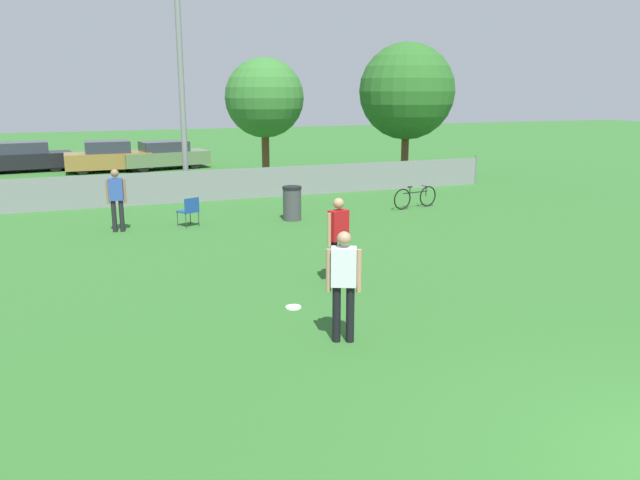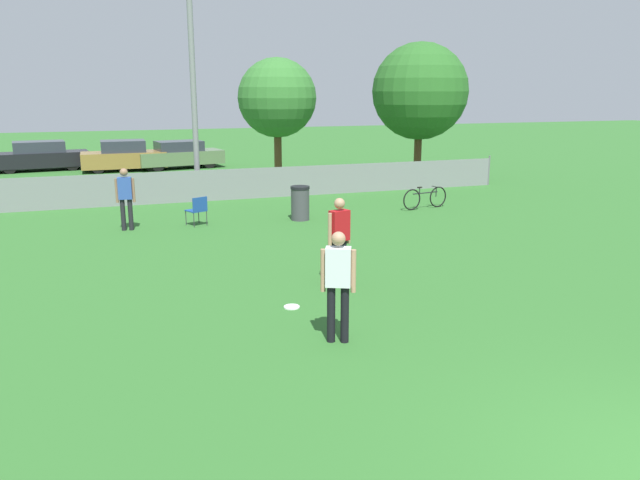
% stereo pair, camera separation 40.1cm
% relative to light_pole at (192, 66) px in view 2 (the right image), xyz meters
% --- Properties ---
extents(fence_backline, '(19.37, 0.07, 1.21)m').
position_rel_light_pole_xyz_m(fence_backline, '(2.14, -0.83, -4.09)').
color(fence_backline, gray).
rests_on(fence_backline, ground_plane).
extents(light_pole, '(0.90, 0.36, 7.79)m').
position_rel_light_pole_xyz_m(light_pole, '(0.00, 0.00, 0.00)').
color(light_pole, gray).
rests_on(light_pole, ground_plane).
extents(tree_near_pole, '(3.27, 3.27, 5.15)m').
position_rel_light_pole_xyz_m(tree_near_pole, '(3.85, 2.90, -1.14)').
color(tree_near_pole, brown).
rests_on(tree_near_pole, ground_plane).
extents(tree_far_right, '(4.02, 4.02, 5.78)m').
position_rel_light_pole_xyz_m(tree_far_right, '(9.58, 1.21, -0.88)').
color(tree_far_right, brown).
rests_on(tree_far_right, ground_plane).
extents(player_thrower_red, '(0.53, 0.32, 1.77)m').
position_rel_light_pole_xyz_m(player_thrower_red, '(1.12, -11.42, -3.62)').
color(player_thrower_red, black).
rests_on(player_thrower_red, ground_plane).
extents(player_receiver_white, '(0.50, 0.36, 1.77)m').
position_rel_light_pole_xyz_m(player_receiver_white, '(0.03, -14.20, -3.62)').
color(player_receiver_white, black).
rests_on(player_receiver_white, ground_plane).
extents(spectator_in_blue, '(0.52, 0.27, 1.74)m').
position_rel_light_pole_xyz_m(spectator_in_blue, '(-2.69, -4.80, -3.64)').
color(spectator_in_blue, black).
rests_on(spectator_in_blue, ground_plane).
extents(frisbee_disc, '(0.29, 0.29, 0.03)m').
position_rel_light_pole_xyz_m(frisbee_disc, '(-0.20, -12.46, -4.63)').
color(frisbee_disc, white).
rests_on(frisbee_disc, ground_plane).
extents(folding_chair_sideline, '(0.63, 0.63, 0.85)m').
position_rel_light_pole_xyz_m(folding_chair_sideline, '(-0.74, -4.86, -4.14)').
color(folding_chair_sideline, '#333338').
rests_on(folding_chair_sideline, ground_plane).
extents(bicycle_sideline, '(1.77, 0.49, 0.75)m').
position_rel_light_pole_xyz_m(bicycle_sideline, '(6.76, -4.66, -4.28)').
color(bicycle_sideline, black).
rests_on(bicycle_sideline, ground_plane).
extents(trash_bin, '(0.58, 0.58, 1.03)m').
position_rel_light_pole_xyz_m(trash_bin, '(2.31, -5.05, -4.12)').
color(trash_bin, '#3F3F44').
rests_on(trash_bin, ground_plane).
extents(parked_car_dark, '(4.60, 2.17, 1.41)m').
position_rel_light_pole_xyz_m(parked_car_dark, '(-6.05, 10.49, -3.96)').
color(parked_car_dark, black).
rests_on(parked_car_dark, ground_plane).
extents(parked_car_tan, '(3.93, 1.73, 1.47)m').
position_rel_light_pole_xyz_m(parked_car_tan, '(-2.21, 9.02, -3.94)').
color(parked_car_tan, black).
rests_on(parked_car_tan, ground_plane).
extents(parked_car_olive, '(4.43, 2.36, 1.36)m').
position_rel_light_pole_xyz_m(parked_car_olive, '(0.46, 9.14, -3.97)').
color(parked_car_olive, black).
rests_on(parked_car_olive, ground_plane).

